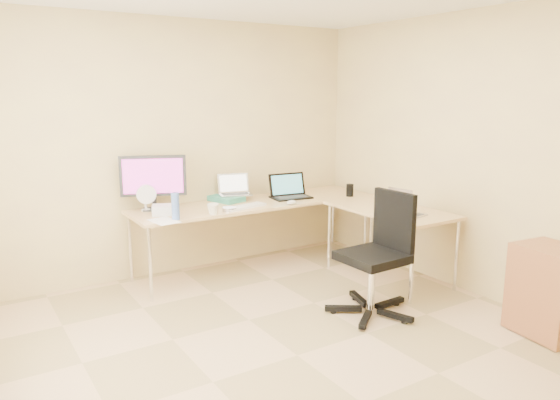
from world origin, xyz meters
TOP-DOWN VIEW (x-y plane):
  - floor at (0.00, 0.00)m, footprint 4.50×4.50m
  - wall_back at (0.00, 2.25)m, footprint 4.50×0.00m
  - wall_right at (2.10, 0.00)m, footprint 0.00×4.50m
  - desk_main at (0.72, 1.85)m, footprint 2.65×0.70m
  - desk_return at (1.70, 0.85)m, footprint 0.70×1.30m
  - monitor at (-0.31, 2.05)m, footprint 0.67×0.43m
  - book_stack at (0.48, 2.05)m, footprint 0.34×0.40m
  - laptop_center at (0.58, 2.05)m, footprint 0.39×0.34m
  - laptop_black at (1.15, 1.82)m, footprint 0.46×0.36m
  - keyboard at (0.48, 1.66)m, footprint 0.49×0.23m
  - mouse at (0.98, 1.55)m, footprint 0.12×0.09m
  - mug at (0.09, 1.55)m, footprint 0.13×0.13m
  - cd_stack at (0.29, 1.62)m, footprint 0.15×0.15m
  - water_bottle at (-0.29, 1.56)m, footprint 0.08×0.08m
  - papers at (-0.40, 1.55)m, footprint 0.23×0.31m
  - white_box at (-0.29, 1.81)m, footprint 0.30×0.26m
  - desk_fan at (-0.40, 2.05)m, footprint 0.22×0.22m
  - black_cup at (1.76, 1.55)m, footprint 0.10×0.10m
  - laptop_return at (1.62, 0.54)m, footprint 0.37×0.31m
  - office_chair at (0.95, 0.28)m, footprint 0.66×0.66m
  - cabinet at (1.85, -0.76)m, footprint 0.47×0.55m

SIDE VIEW (x-z plane):
  - floor at x=0.00m, z-range 0.00..0.00m
  - cabinet at x=1.85m, z-range 0.01..0.71m
  - desk_main at x=0.72m, z-range 0.00..0.73m
  - desk_return at x=1.70m, z-range 0.00..0.73m
  - office_chair at x=0.95m, z-range -0.03..1.03m
  - papers at x=-0.40m, z-range 0.73..0.74m
  - keyboard at x=0.48m, z-range 0.73..0.75m
  - cd_stack at x=0.29m, z-range 0.73..0.76m
  - mouse at x=0.98m, z-range 0.73..0.77m
  - book_stack at x=0.48m, z-range 0.73..0.79m
  - white_box at x=-0.29m, z-range 0.73..0.82m
  - mug at x=0.09m, z-range 0.73..0.84m
  - black_cup at x=1.76m, z-range 0.73..0.87m
  - laptop_return at x=1.62m, z-range 0.73..0.95m
  - desk_fan at x=-0.40m, z-range 0.73..0.97m
  - water_bottle at x=-0.29m, z-range 0.73..0.98m
  - laptop_black at x=1.15m, z-range 0.73..1.00m
  - laptop_center at x=0.58m, z-range 0.79..1.01m
  - monitor at x=-0.31m, z-range 0.73..1.27m
  - wall_back at x=0.00m, z-range -0.95..3.55m
  - wall_right at x=2.10m, z-range -0.95..3.55m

